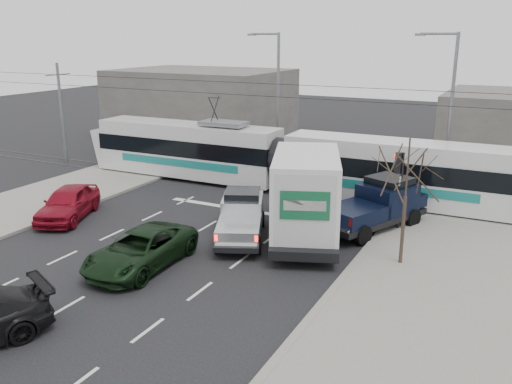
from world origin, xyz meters
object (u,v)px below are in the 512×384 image
at_px(silver_pickup, 242,216).
at_px(green_car, 141,249).
at_px(box_truck, 306,195).
at_px(tram, 283,160).
at_px(navy_pickup, 378,205).
at_px(red_car, 68,203).
at_px(traffic_signal, 399,174).
at_px(bare_tree, 407,173).
at_px(street_lamp_near, 448,105).
at_px(street_lamp_far, 276,92).

bearing_deg(silver_pickup, green_car, -135.39).
distance_m(box_truck, green_car, 7.62).
bearing_deg(tram, navy_pickup, -31.60).
height_order(box_truck, red_car, box_truck).
bearing_deg(green_car, traffic_signal, 45.85).
xyz_separation_m(tram, navy_pickup, (6.71, -4.01, -0.66)).
relative_size(silver_pickup, navy_pickup, 0.94).
relative_size(tram, red_car, 5.35).
xyz_separation_m(silver_pickup, navy_pickup, (5.25, 3.79, 0.21)).
xyz_separation_m(bare_tree, silver_pickup, (-7.21, 0.08, -2.82)).
xyz_separation_m(bare_tree, red_car, (-16.10, -1.64, -2.98)).
height_order(tram, silver_pickup, tram).
height_order(silver_pickup, green_car, silver_pickup).
distance_m(bare_tree, street_lamp_near, 11.58).
xyz_separation_m(street_lamp_far, tram, (3.11, -5.61, -3.27)).
height_order(traffic_signal, red_car, traffic_signal).
relative_size(street_lamp_near, street_lamp_far, 1.00).
height_order(bare_tree, street_lamp_near, street_lamp_near).
bearing_deg(red_car, navy_pickup, -0.94).
bearing_deg(bare_tree, green_car, -152.56).
relative_size(green_car, red_car, 1.11).
bearing_deg(navy_pickup, silver_pickup, -120.09).
xyz_separation_m(street_lamp_near, red_car, (-15.81, -13.14, -4.30)).
relative_size(traffic_signal, navy_pickup, 0.60).
distance_m(street_lamp_near, tram, 9.70).
height_order(bare_tree, street_lamp_far, street_lamp_far).
bearing_deg(silver_pickup, street_lamp_near, 34.93).
bearing_deg(traffic_signal, bare_tree, -74.24).
relative_size(silver_pickup, box_truck, 0.68).
bearing_deg(tram, bare_tree, -43.01).
relative_size(traffic_signal, street_lamp_far, 0.40).
bearing_deg(bare_tree, silver_pickup, 179.33).
height_order(box_truck, green_car, box_truck).
xyz_separation_m(street_lamp_far, green_car, (2.67, -18.23, -4.38)).
bearing_deg(red_car, street_lamp_far, 51.84).
relative_size(traffic_signal, silver_pickup, 0.63).
bearing_deg(street_lamp_near, street_lamp_far, 170.13).
distance_m(street_lamp_far, green_car, 18.94).
bearing_deg(green_car, red_car, 154.44).
height_order(silver_pickup, navy_pickup, navy_pickup).
xyz_separation_m(traffic_signal, navy_pickup, (-0.83, -0.12, -1.56)).
bearing_deg(silver_pickup, street_lamp_far, 85.00).
height_order(street_lamp_far, silver_pickup, street_lamp_far).
bearing_deg(tram, street_lamp_far, 118.27).
height_order(tram, box_truck, tram).
bearing_deg(box_truck, red_car, 173.24).
bearing_deg(street_lamp_far, bare_tree, -48.88).
height_order(street_lamp_near, tram, street_lamp_near).
bearing_deg(navy_pickup, red_car, -134.62).
distance_m(navy_pickup, green_car, 11.20).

